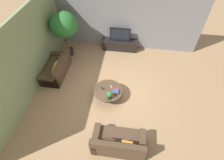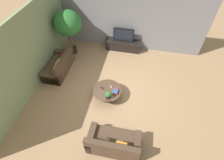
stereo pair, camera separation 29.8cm
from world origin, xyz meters
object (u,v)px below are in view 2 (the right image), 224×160
Objects in this scene: coffee_table at (107,92)px; media_console at (123,45)px; television at (124,35)px; couch_by_wall at (59,66)px; couch_near_entry at (113,143)px; potted_plant_tabletop at (108,95)px; potted_palm_tall at (68,24)px.

media_console is at bearing 88.19° from coffee_table.
television reaches higher than coffee_table.
media_console is 1.76× the size of television.
television is 3.25m from coffee_table.
couch_by_wall reaches higher than media_console.
media_console is 3.36m from couch_by_wall.
television is (0.00, -0.00, 0.59)m from media_console.
couch_near_entry reaches higher than media_console.
couch_by_wall and couch_near_entry have the same top height.
television is at bearing 130.58° from couch_by_wall.
media_console is 0.59m from television.
couch_by_wall is at bearing -139.42° from television.
potted_plant_tabletop is (2.57, -1.35, 0.28)m from couch_by_wall.
couch_near_entry is 0.74× the size of potted_palm_tall.
couch_by_wall is at bearing 152.27° from potted_plant_tabletop.
television is 2.66m from potted_palm_tall.
television is at bearing 17.53° from potted_palm_tall.
potted_palm_tall is (0.12, 1.42, 1.31)m from couch_by_wall.
potted_plant_tabletop is at bearing 62.27° from couch_by_wall.
media_console is 2.88m from potted_palm_tall.
potted_palm_tall is at bearing -162.43° from media_console.
television reaches higher than couch_by_wall.
television is 0.61× the size of couch_near_entry.
potted_plant_tabletop is (0.02, -3.54, 0.29)m from media_console.
potted_palm_tall is at bearing 133.86° from coffee_table.
television is at bearing 88.19° from coffee_table.
coffee_table is 3.85× the size of potted_plant_tabletop.
couch_near_entry is at bearing -55.91° from potted_palm_tall.
coffee_table is 0.45m from potted_plant_tabletop.
coffee_table is at bearing 108.86° from potted_plant_tabletop.
potted_plant_tabletop is (-0.52, 1.62, 0.29)m from couch_near_entry.
couch_near_entry is 5.46m from potted_palm_tall.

